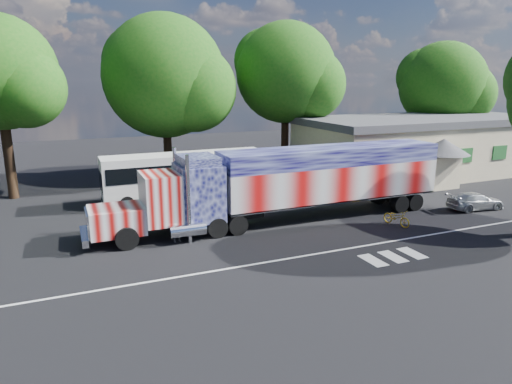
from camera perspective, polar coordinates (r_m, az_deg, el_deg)
name	(u,v)px	position (r m, az deg, el deg)	size (l,w,h in m)	color
ground	(277,237)	(25.32, 2.68, -5.68)	(100.00, 100.00, 0.00)	black
lane_markings	(342,256)	(23.06, 10.67, -7.90)	(30.00, 2.67, 0.01)	silver
semi_truck	(292,182)	(27.76, 4.54, 1.28)	(22.21, 3.51, 4.74)	black
coach_bus	(186,176)	(33.08, -8.76, 1.99)	(11.62, 2.70, 3.38)	silver
hall_building	(422,145)	(44.72, 20.03, 5.51)	(22.40, 12.80, 5.20)	beige
parked_car	(475,201)	(33.86, 25.72, -1.03)	(1.59, 3.91, 1.14)	#B0B3B5
woman	(177,228)	(24.76, -9.85, -4.44)	(0.56, 0.37, 1.54)	slate
bicycle	(397,217)	(28.44, 17.16, -3.06)	(0.65, 1.85, 0.97)	gold
tree_far_ne	(444,86)	(52.92, 22.45, 12.20)	(9.38, 8.93, 12.40)	black
tree_n_mid	(167,77)	(39.83, -11.10, 13.92)	(10.68, 10.17, 13.82)	black
tree_ne_a	(288,73)	(43.13, 3.97, 14.57)	(9.59, 9.14, 13.66)	black
tree_nw_a	(0,73)	(36.99, -29.35, 12.82)	(8.35, 7.95, 12.94)	black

